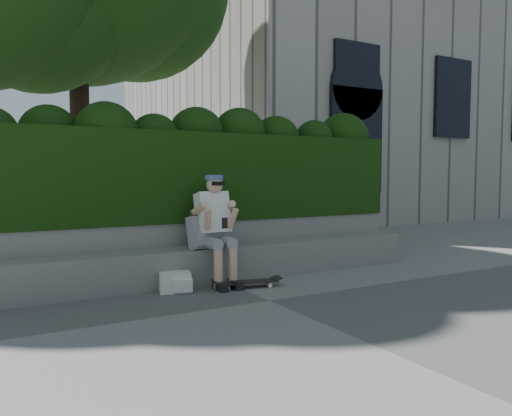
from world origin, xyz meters
TOP-DOWN VIEW (x-y plane):
  - ground at (0.00, 0.00)m, footprint 80.00×80.00m
  - bench_ledge at (0.00, 1.25)m, footprint 6.00×0.45m
  - planter_wall at (0.00, 1.73)m, footprint 6.00×0.50m
  - hedge at (0.00, 1.95)m, footprint 6.00×1.00m
  - building at (9.00, 11.00)m, footprint 12.00×12.00m
  - person at (-0.16, 1.07)m, footprint 0.40×0.76m
  - skateboard at (0.09, 0.67)m, footprint 0.79×0.34m
  - backpack_plaid at (-0.33, 1.15)m, footprint 0.31×0.21m
  - backpack_ground at (-0.76, 0.91)m, footprint 0.41×0.34m

SIDE VIEW (x-z plane):
  - ground at x=0.00m, z-range 0.00..0.00m
  - skateboard at x=0.09m, z-range 0.03..0.11m
  - backpack_ground at x=-0.76m, z-range 0.00..0.23m
  - bench_ledge at x=0.00m, z-range 0.00..0.45m
  - planter_wall at x=0.00m, z-range 0.00..0.75m
  - backpack_plaid at x=-0.33m, z-range 0.45..0.86m
  - person at x=-0.16m, z-range 0.06..1.44m
  - hedge at x=0.00m, z-range 0.75..1.95m
  - building at x=9.00m, z-range 0.00..15.00m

